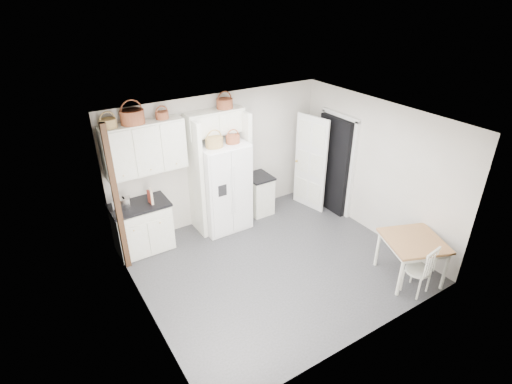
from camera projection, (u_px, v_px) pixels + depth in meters
floor at (275, 264)px, 7.04m from camera, size 4.50×4.50×0.00m
ceiling at (279, 122)px, 5.83m from camera, size 4.50×4.50×0.00m
wall_back at (219, 159)px, 7.93m from camera, size 4.50×0.00×4.50m
wall_left at (140, 243)px, 5.37m from camera, size 0.00×4.00×4.00m
wall_right at (375, 169)px, 7.49m from camera, size 0.00×4.00×4.00m
refrigerator at (223, 186)px, 7.76m from camera, size 0.92×0.74×1.78m
base_cab_left at (143, 228)px, 7.26m from camera, size 0.97×0.61×0.90m
base_cab_right at (259, 195)px, 8.47m from camera, size 0.46×0.55×0.81m
dining_table at (410, 258)px, 6.58m from camera, size 1.15×1.15×0.74m
windsor_chair at (418, 270)px, 6.24m from camera, size 0.46×0.43×0.84m
counter_left at (139, 205)px, 7.04m from camera, size 1.01×0.66×0.04m
counter_right at (259, 177)px, 8.27m from camera, size 0.50×0.59×0.04m
toaster at (122, 203)px, 6.85m from camera, size 0.33×0.25×0.20m
cookbook_red at (150, 197)px, 7.01m from camera, size 0.05×0.16×0.24m
cookbook_cream at (151, 196)px, 7.02m from camera, size 0.07×0.18×0.27m
basket_upper_a at (108, 123)px, 6.32m from camera, size 0.27×0.27×0.15m
basket_upper_b at (132, 117)px, 6.49m from camera, size 0.39×0.39×0.23m
basket_upper_c at (162, 115)px, 6.75m from camera, size 0.22×0.22×0.13m
basket_bridge_b at (225, 104)px, 7.31m from camera, size 0.31×0.31×0.18m
basket_fridge_a at (214, 142)px, 7.14m from camera, size 0.33×0.33×0.18m
basket_fridge_b at (233, 139)px, 7.32m from camera, size 0.27×0.27×0.14m
upper_cabinet at (145, 148)px, 6.81m from camera, size 1.40×0.34×0.90m
bridge_cabinet at (215, 122)px, 7.35m from camera, size 1.12×0.34×0.45m
fridge_panel_left at (196, 179)px, 7.46m from camera, size 0.08×0.60×2.30m
fridge_panel_right at (243, 167)px, 7.94m from camera, size 0.08×0.60×2.30m
trim_post at (117, 201)px, 6.41m from camera, size 0.09×0.09×2.60m
doorway_void at (334, 165)px, 8.33m from camera, size 0.18×0.85×2.05m
door_slab at (310, 163)px, 8.41m from camera, size 0.21×0.79×2.05m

